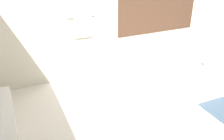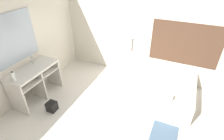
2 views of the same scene
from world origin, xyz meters
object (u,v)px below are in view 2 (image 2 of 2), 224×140
at_px(water_bottle_1, 14,77).
at_px(waste_bin, 52,106).
at_px(bathtub, 174,90).
at_px(soap_dispenser, 13,77).

height_order(water_bottle_1, waste_bin, water_bottle_1).
relative_size(water_bottle_1, waste_bin, 1.07).
distance_m(water_bottle_1, waste_bin, 1.07).
relative_size(bathtub, water_bottle_1, 6.23).
height_order(water_bottle_1, soap_dispenser, water_bottle_1).
bearing_deg(soap_dispenser, waste_bin, 21.63).
bearing_deg(soap_dispenser, bathtub, 29.86).
relative_size(bathtub, waste_bin, 6.66).
distance_m(water_bottle_1, soap_dispenser, 0.11).
relative_size(water_bottle_1, soap_dispenser, 1.62).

